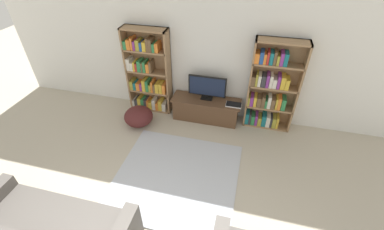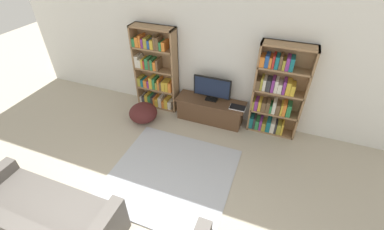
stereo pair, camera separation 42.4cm
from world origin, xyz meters
The scene contains 8 objects.
wall_back centered at (0.00, 4.23, 1.30)m, with size 8.80×0.06×2.60m.
bookshelf_left centered at (-1.18, 4.05, 0.87)m, with size 0.94×0.30×1.86m.
bookshelf_right centered at (1.37, 4.05, 0.87)m, with size 0.94×0.30×1.86m.
tv_stand centered at (0.13, 3.94, 0.25)m, with size 1.45×0.46×0.49m.
television centered at (0.13, 3.99, 0.77)m, with size 0.78×0.16×0.52m.
laptop centered at (0.71, 3.88, 0.50)m, with size 0.32×0.20×0.03m.
area_rug centered at (-0.02, 2.22, 0.01)m, with size 2.03×1.97×0.02m.
beanbag_ottoman centered at (-1.21, 3.40, 0.20)m, with size 0.60×0.60×0.39m, color #4C1E1E.
Camera 1 is at (0.94, -0.48, 3.47)m, focal length 24.00 mm.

